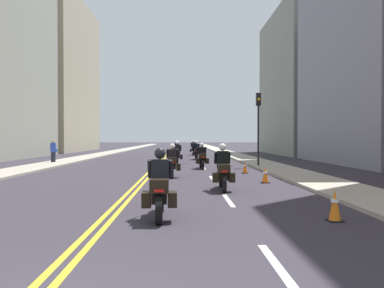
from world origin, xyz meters
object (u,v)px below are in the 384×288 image
at_px(motorcycle_5, 196,152).
at_px(motorcycle_7, 193,149).
at_px(traffic_cone_0, 335,205).
at_px(traffic_cone_1, 245,167).
at_px(motorcycle_3, 202,158).
at_px(pedestrian_0, 53,151).
at_px(motorcycle_0, 160,190).
at_px(motorcycle_4, 177,155).
at_px(motorcycle_1, 223,171).
at_px(motorcycle_2, 172,163).
at_px(motorcycle_6, 176,150).
at_px(traffic_light_near, 258,116).
at_px(traffic_cone_2, 265,175).

bearing_deg(motorcycle_5, motorcycle_7, 88.35).
bearing_deg(traffic_cone_0, traffic_cone_1, 90.36).
distance_m(motorcycle_3, pedestrian_0, 11.64).
bearing_deg(motorcycle_0, motorcycle_4, 87.80).
distance_m(motorcycle_3, traffic_cone_0, 14.90).
xyz_separation_m(motorcycle_0, traffic_cone_1, (3.79, 11.23, -0.32)).
bearing_deg(motorcycle_4, traffic_cone_1, -65.41).
bearing_deg(motorcycle_7, motorcycle_1, -87.62).
bearing_deg(motorcycle_7, motorcycle_2, -91.98).
distance_m(motorcycle_5, motorcycle_7, 9.49).
distance_m(motorcycle_0, motorcycle_6, 28.97).
relative_size(motorcycle_0, motorcycle_3, 1.00).
bearing_deg(motorcycle_7, pedestrian_0, -124.24).
relative_size(motorcycle_7, pedestrian_0, 1.27).
distance_m(motorcycle_3, motorcycle_4, 4.97).
bearing_deg(traffic_light_near, motorcycle_1, -107.55).
height_order(motorcycle_4, pedestrian_0, pedestrian_0).
xyz_separation_m(motorcycle_2, pedestrian_0, (-8.89, 9.91, 0.24)).
height_order(motorcycle_0, motorcycle_2, motorcycle_0).
bearing_deg(motorcycle_6, traffic_cone_1, -79.76).
relative_size(traffic_cone_0, traffic_cone_2, 1.08).
distance_m(motorcycle_4, pedestrian_0, 9.00).
bearing_deg(motorcycle_1, motorcycle_5, 92.21).
xyz_separation_m(motorcycle_7, traffic_light_near, (3.60, -18.30, 2.58)).
height_order(motorcycle_3, motorcycle_6, motorcycle_6).
bearing_deg(motorcycle_3, motorcycle_4, 106.07).
height_order(motorcycle_1, motorcycle_2, motorcycle_1).
relative_size(motorcycle_5, traffic_light_near, 0.47).
distance_m(motorcycle_1, motorcycle_6, 24.36).
bearing_deg(traffic_cone_0, pedestrian_0, 122.84).
height_order(motorcycle_1, motorcycle_7, motorcycle_1).
bearing_deg(motorcycle_3, motorcycle_2, -110.28).
distance_m(traffic_cone_1, traffic_cone_2, 4.32).
relative_size(motorcycle_4, traffic_cone_2, 3.36).
relative_size(motorcycle_6, traffic_light_near, 0.48).
xyz_separation_m(motorcycle_3, traffic_cone_1, (2.10, -3.12, -0.32)).
distance_m(motorcycle_7, traffic_cone_0, 34.19).
distance_m(motorcycle_4, traffic_cone_2, 12.75).
xyz_separation_m(motorcycle_0, motorcycle_1, (1.93, 4.70, 0.02)).
xyz_separation_m(motorcycle_0, pedestrian_0, (-8.85, 19.30, 0.26)).
bearing_deg(motorcycle_4, traffic_cone_2, -73.07).
bearing_deg(motorcycle_6, motorcycle_5, -71.10).
relative_size(traffic_cone_0, pedestrian_0, 0.41).
height_order(motorcycle_3, motorcycle_7, motorcycle_7).
relative_size(motorcycle_0, traffic_cone_2, 3.15).
relative_size(motorcycle_0, motorcycle_4, 0.94).
relative_size(motorcycle_1, motorcycle_7, 1.01).
bearing_deg(motorcycle_2, motorcycle_7, 84.64).
distance_m(motorcycle_0, traffic_cone_2, 7.95).
xyz_separation_m(motorcycle_4, traffic_cone_1, (3.64, -7.85, -0.33)).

